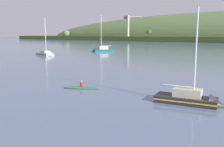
% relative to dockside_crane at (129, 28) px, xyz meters
% --- Properties ---
extents(dockside_crane, '(16.54, 6.16, 23.96)m').
position_rel_dockside_crane_xyz_m(dockside_crane, '(0.00, 0.00, 0.00)').
color(dockside_crane, '#4C4C51').
rests_on(dockside_crane, ground).
extents(sailboat_near_mooring, '(6.27, 2.76, 9.32)m').
position_rel_dockside_crane_xyz_m(sailboat_near_mooring, '(112.34, -185.26, -11.68)').
color(sailboat_near_mooring, '#232328').
rests_on(sailboat_near_mooring, ground).
extents(sailboat_midwater_white, '(7.14, 8.38, 14.35)m').
position_rel_dockside_crane_xyz_m(sailboat_midwater_white, '(65.55, -134.79, -11.62)').
color(sailboat_midwater_white, '#0F564C').
rests_on(sailboat_midwater_white, ground).
extents(sailboat_far_left, '(7.74, 4.27, 12.10)m').
position_rel_dockside_crane_xyz_m(sailboat_far_left, '(61.66, -156.99, -11.72)').
color(sailboat_far_left, '#ADB2BC').
rests_on(sailboat_far_left, ground).
extents(canoe_with_paddler, '(4.13, 2.67, 1.02)m').
position_rel_dockside_crane_xyz_m(canoe_with_paddler, '(99.80, -185.82, -11.85)').
color(canoe_with_paddler, '#33663D').
rests_on(canoe_with_paddler, ground).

